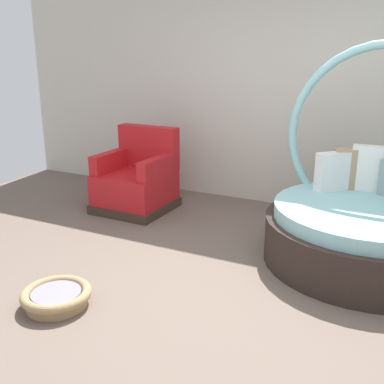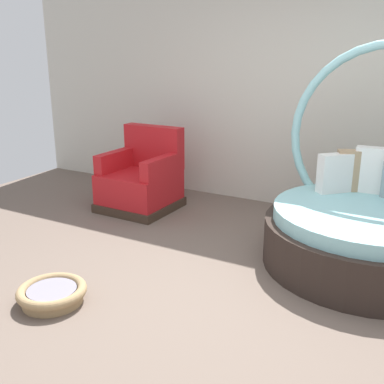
% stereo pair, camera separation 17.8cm
% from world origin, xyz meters
% --- Properties ---
extents(ground_plane, '(8.00, 8.00, 0.02)m').
position_xyz_m(ground_plane, '(0.00, 0.00, -0.01)').
color(ground_plane, '#66564C').
extents(back_wall, '(8.00, 0.12, 2.95)m').
position_xyz_m(back_wall, '(0.00, 2.45, 1.47)').
color(back_wall, beige).
rests_on(back_wall, ground_plane).
extents(round_daybed, '(1.75, 1.75, 1.89)m').
position_xyz_m(round_daybed, '(0.87, 1.23, 0.37)').
color(round_daybed, '#2D231E').
rests_on(round_daybed, ground_plane).
extents(red_armchair, '(0.81, 0.81, 0.94)m').
position_xyz_m(red_armchair, '(-1.70, 1.48, 0.33)').
color(red_armchair, '#38281E').
rests_on(red_armchair, ground_plane).
extents(pet_basket, '(0.51, 0.51, 0.13)m').
position_xyz_m(pet_basket, '(-1.03, -0.62, 0.07)').
color(pet_basket, '#9E7F56').
rests_on(pet_basket, ground_plane).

